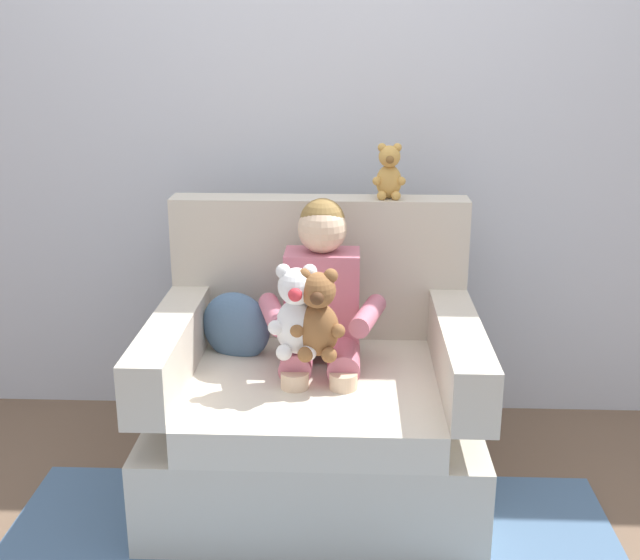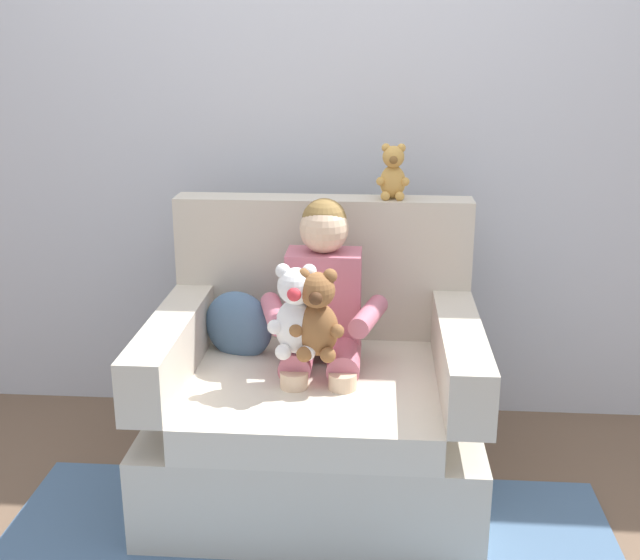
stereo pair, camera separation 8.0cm
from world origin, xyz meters
name	(u,v)px [view 2 (the right image)]	position (x,y,z in m)	size (l,w,h in m)	color
ground_plane	(315,486)	(0.00, 0.00, 0.00)	(8.00, 8.00, 0.00)	brown
back_wall	(329,103)	(0.00, 0.70, 1.30)	(6.00, 0.10, 2.60)	silver
armchair	(316,402)	(0.00, 0.04, 0.31)	(1.11, 0.90, 0.98)	beige
seated_child	(323,308)	(0.02, 0.07, 0.66)	(0.45, 0.39, 0.82)	#C66B7F
plush_brown	(317,316)	(0.02, -0.12, 0.70)	(0.18, 0.15, 0.30)	brown
plush_white	(296,313)	(-0.05, -0.10, 0.70)	(0.18, 0.15, 0.31)	white
plush_honey_on_backrest	(393,173)	(0.26, 0.38, 1.08)	(0.12, 0.10, 0.20)	gold
throw_pillow	(239,326)	(-0.29, 0.17, 0.55)	(0.26, 0.12, 0.26)	slate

